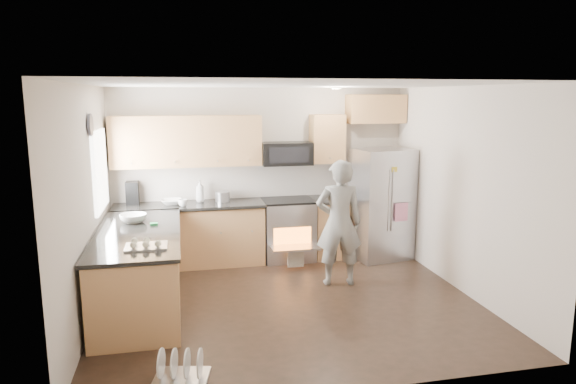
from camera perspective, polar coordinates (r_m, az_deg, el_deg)
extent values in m
plane|color=black|center=(6.40, 0.11, -12.12)|extent=(4.50, 4.50, 0.00)
cube|color=beige|center=(7.96, -2.95, 2.10)|extent=(4.50, 0.04, 2.60)
cube|color=beige|center=(4.14, 6.02, -5.85)|extent=(4.50, 0.04, 2.60)
cube|color=beige|center=(5.97, -21.50, -1.46)|extent=(0.04, 4.00, 2.60)
cube|color=beige|center=(6.85, 18.82, 0.17)|extent=(0.04, 4.00, 2.60)
cube|color=white|center=(5.91, 0.11, 11.84)|extent=(4.50, 4.00, 0.04)
cube|color=white|center=(6.90, -20.17, 2.27)|extent=(0.04, 1.00, 1.00)
cylinder|color=beige|center=(7.20, 5.36, 11.44)|extent=(0.14, 0.14, 0.02)
cylinder|color=#474754|center=(6.31, -21.10, 6.97)|extent=(0.03, 0.26, 0.26)
cube|color=#A17840|center=(7.75, -10.80, -4.86)|extent=(2.15, 0.60, 0.87)
cube|color=black|center=(7.63, -10.92, -1.47)|extent=(2.19, 0.64, 0.04)
cube|color=#A17840|center=(8.07, 4.50, -4.08)|extent=(0.50, 0.60, 0.87)
cube|color=black|center=(7.95, 4.57, -0.82)|extent=(0.54, 0.64, 0.04)
cube|color=#A17840|center=(7.64, -11.15, 5.56)|extent=(2.16, 0.33, 0.74)
cube|color=#A17840|center=(7.96, 4.37, 5.92)|extent=(0.50, 0.33, 0.74)
cube|color=#A17840|center=(8.19, 9.72, 9.09)|extent=(0.90, 0.33, 0.44)
imported|color=silver|center=(7.64, -12.82, -1.08)|extent=(0.31, 0.31, 0.08)
imported|color=white|center=(7.74, -9.76, 0.14)|extent=(0.13, 0.13, 0.33)
imported|color=white|center=(7.47, -11.61, -1.19)|extent=(0.13, 0.13, 0.10)
cylinder|color=#B7B7BC|center=(7.73, -7.29, -0.49)|extent=(0.22, 0.22, 0.15)
cube|color=black|center=(7.78, -16.91, -0.10)|extent=(0.18, 0.22, 0.33)
cylinder|color=#B7B7BC|center=(8.01, 4.93, -0.28)|extent=(0.11, 0.11, 0.09)
cube|color=#A17840|center=(6.38, -16.13, -8.47)|extent=(0.90, 2.30, 0.87)
cube|color=black|center=(6.24, -16.35, -4.38)|extent=(0.96, 2.36, 0.04)
imported|color=silver|center=(6.68, -16.81, -2.81)|extent=(0.33, 0.33, 0.10)
cube|color=#37C361|center=(6.47, -14.67, -3.46)|extent=(0.09, 0.07, 0.03)
cube|color=#B7B7BC|center=(5.54, -15.49, -5.51)|extent=(0.43, 0.32, 0.09)
cube|color=#B7B7BC|center=(7.89, 0.00, -4.28)|extent=(0.76, 0.62, 0.90)
cube|color=black|center=(7.78, 0.00, -0.96)|extent=(0.76, 0.60, 0.03)
cube|color=orange|center=(7.60, 0.50, -5.23)|extent=(0.56, 0.02, 0.34)
cube|color=#B7B7BC|center=(7.47, 0.78, -6.20)|extent=(0.70, 0.34, 0.03)
cube|color=silver|center=(7.47, 0.86, -7.30)|extent=(0.24, 0.03, 0.28)
cube|color=black|center=(7.79, -0.18, 4.30)|extent=(0.76, 0.40, 0.34)
cube|color=#B7B7BC|center=(8.00, 10.35, -1.32)|extent=(0.93, 0.78, 1.69)
cylinder|color=#B7B7BC|center=(7.66, 11.13, -0.95)|extent=(0.02, 0.02, 0.92)
cylinder|color=#B7B7BC|center=(7.69, 11.51, -0.93)|extent=(0.02, 0.02, 0.92)
cube|color=pink|center=(7.79, 12.50, -2.20)|extent=(0.22, 0.04, 0.28)
cube|color=#84AAD4|center=(7.57, 10.23, 1.06)|extent=(0.16, 0.03, 0.20)
imported|color=gray|center=(6.78, 5.68, -3.43)|extent=(0.65, 0.47, 1.67)
cube|color=#B7B7BC|center=(4.91, -11.79, -19.63)|extent=(0.55, 0.47, 0.03)
cylinder|color=white|center=(4.88, -13.92, -17.98)|extent=(0.07, 0.26, 0.27)
cylinder|color=white|center=(4.85, -12.55, -18.08)|extent=(0.07, 0.26, 0.27)
cylinder|color=white|center=(4.83, -11.16, -18.17)|extent=(0.07, 0.26, 0.27)
cylinder|color=white|center=(4.81, -9.76, -18.25)|extent=(0.07, 0.26, 0.27)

